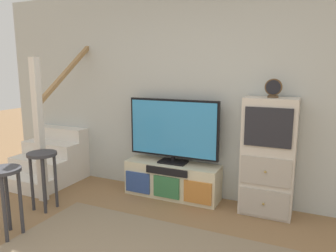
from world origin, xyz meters
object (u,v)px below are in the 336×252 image
object	(u,v)px
bar_stool_far	(43,167)
bar_stool_near	(4,186)
television	(173,130)
desk_clock	(273,88)
side_cabinet	(268,157)
media_console	(172,180)

from	to	relation	value
bar_stool_far	bar_stool_near	bearing A→B (deg)	-76.77
bar_stool_far	television	bearing A→B (deg)	38.58
desk_clock	bar_stool_near	bearing A→B (deg)	-145.09
desk_clock	bar_stool_far	size ratio (longest dim) A/B	0.30
side_cabinet	bar_stool_near	size ratio (longest dim) A/B	1.90
media_console	desk_clock	world-z (taller)	desk_clock
television	bar_stool_far	bearing A→B (deg)	-141.42
media_console	bar_stool_near	distance (m)	1.97
bar_stool_near	bar_stool_far	bearing A→B (deg)	103.23
side_cabinet	bar_stool_far	xyz separation A→B (m)	(-2.43, -0.98, -0.15)
media_console	side_cabinet	distance (m)	1.27
bar_stool_far	desk_clock	bearing A→B (deg)	21.53
media_console	television	world-z (taller)	television
bar_stool_near	television	bearing A→B (deg)	56.11
desk_clock	bar_stool_far	world-z (taller)	desk_clock
desk_clock	media_console	bearing A→B (deg)	179.77
side_cabinet	desk_clock	size ratio (longest dim) A/B	6.56
television	side_cabinet	world-z (taller)	side_cabinet
television	bar_stool_near	size ratio (longest dim) A/B	1.70
bar_stool_near	bar_stool_far	distance (m)	0.65
desk_clock	bar_stool_near	size ratio (longest dim) A/B	0.29
side_cabinet	bar_stool_near	distance (m)	2.80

